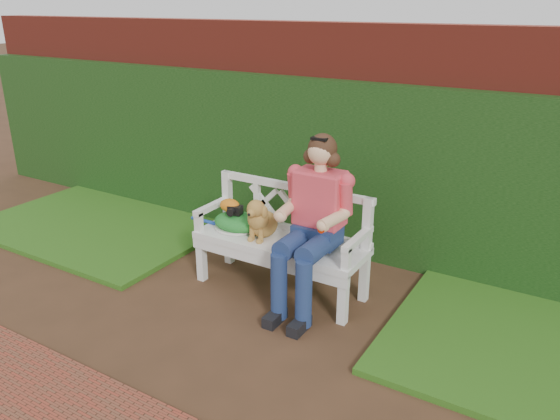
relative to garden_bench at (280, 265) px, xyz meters
The scene contains 11 objects.
ground 0.70m from the garden_bench, 95.98° to the right, with size 60.00×60.00×0.00m, color #3C2719.
brick_wall 1.51m from the garden_bench, 93.16° to the left, with size 10.00×0.30×2.20m, color maroon.
ivy_hedge 1.19m from the garden_bench, 93.84° to the left, with size 10.00×0.18×1.70m, color #294F1C.
grass_left 2.49m from the garden_bench, behind, with size 2.60×2.00×0.05m, color #164212.
garden_bench is the anchor object (origin of this frame).
seated_woman 0.59m from the garden_bench, ahead, with size 0.60×0.80×1.42m, color #F2525B, non-canonical shape.
dog 0.46m from the garden_bench, 166.17° to the right, with size 0.25×0.34×0.37m, color brown, non-canonical shape.
tennis_racket 0.56m from the garden_bench, behind, with size 0.68×0.29×0.03m, color beige, non-canonical shape.
green_bag 0.54m from the garden_bench, behind, with size 0.45×0.35×0.15m, color #1B6C19, non-canonical shape.
camera_item 0.62m from the garden_bench, behind, with size 0.12×0.09×0.08m, color black.
baseball_glove 0.69m from the garden_bench, behind, with size 0.19×0.14×0.12m, color orange.
Camera 1 is at (2.27, -2.98, 2.38)m, focal length 35.00 mm.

